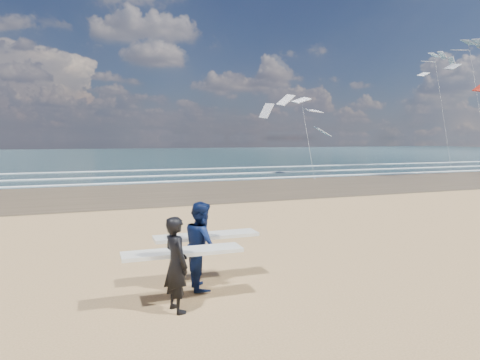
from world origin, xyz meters
name	(u,v)px	position (x,y,z in m)	size (l,w,h in m)	color
wet_sand_strip	(389,181)	(20.00, 18.00, 0.01)	(220.00, 12.00, 0.01)	#4B3C28
ocean	(195,154)	(20.00, 72.00, 0.01)	(220.00, 100.00, 0.02)	#193438
foam_breakers	(315,170)	(20.00, 28.10, 0.05)	(220.00, 11.70, 0.05)	white
surfer_near	(177,262)	(0.98, 0.74, 0.86)	(2.21, 0.98, 1.69)	black
surfer_far	(202,244)	(1.70, 1.70, 0.89)	(2.21, 1.09, 1.77)	#0C1B47
kite_1	(305,122)	(16.64, 24.21, 4.36)	(6.57, 4.82, 7.46)	slate
kite_2	(476,88)	(37.10, 25.97, 8.02)	(6.46, 4.81, 14.15)	slate
kite_5	(441,100)	(37.30, 30.55, 7.22)	(5.33, 4.69, 13.52)	slate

